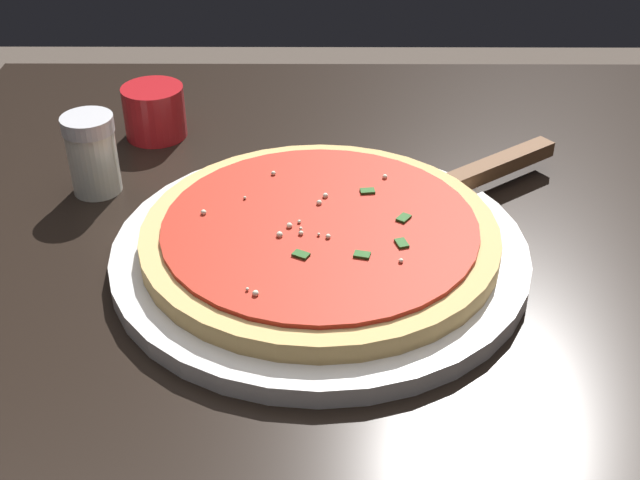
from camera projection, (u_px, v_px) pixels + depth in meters
restaurant_table at (365, 429)px, 0.72m from camera, size 0.85×0.92×0.76m
serving_plate at (320, 253)px, 0.67m from camera, size 0.33×0.33×0.02m
pizza at (320, 234)px, 0.66m from camera, size 0.28×0.28×0.02m
pizza_server at (466, 180)px, 0.74m from camera, size 0.20×0.17×0.01m
cup_small_sauce at (154, 112)px, 0.85m from camera, size 0.06×0.06×0.05m
parmesan_shaker at (92, 154)px, 0.75m from camera, size 0.05×0.05×0.07m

